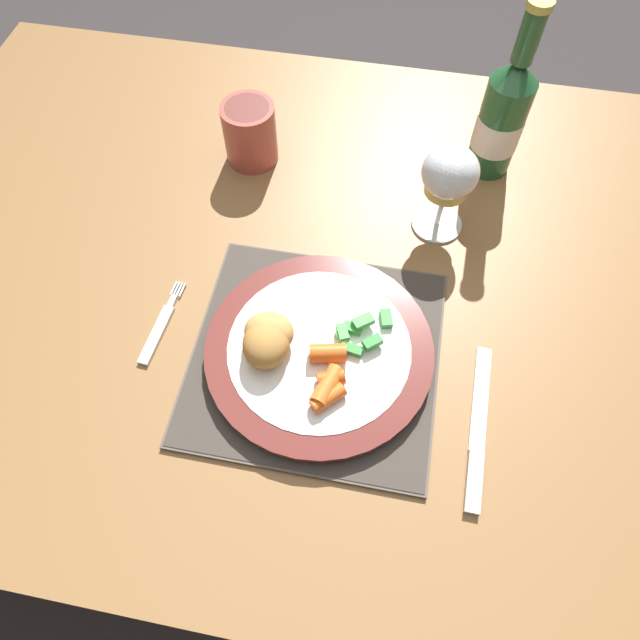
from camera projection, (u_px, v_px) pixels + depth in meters
ground_plane at (324, 443)px, 1.42m from camera, size 6.00×6.00×0.00m
dining_table at (327, 302)px, 0.86m from camera, size 1.34×0.91×0.74m
placemat at (316, 355)px, 0.71m from camera, size 0.30×0.30×0.01m
dinner_plate at (319, 350)px, 0.70m from camera, size 0.28×0.28×0.02m
breaded_croquettes at (267, 338)px, 0.67m from camera, size 0.06×0.08×0.04m
green_beans_pile at (361, 332)px, 0.69m from camera, size 0.07×0.07×0.02m
glazed_carrots at (328, 376)px, 0.66m from camera, size 0.05×0.09×0.02m
fork at (160, 328)px, 0.73m from camera, size 0.02×0.13×0.01m
table_knife at (477, 440)px, 0.65m from camera, size 0.02×0.21×0.01m
wine_glass at (449, 177)px, 0.74m from camera, size 0.07×0.07×0.14m
bottle at (502, 116)px, 0.80m from camera, size 0.07×0.07×0.26m
drinking_cup at (250, 132)px, 0.85m from camera, size 0.08×0.08×0.09m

